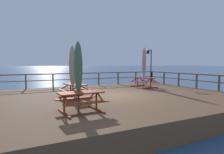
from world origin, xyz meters
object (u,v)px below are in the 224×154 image
Objects in this scene: picnic_table_mid_centre at (81,98)px; lamp_post_hooked at (150,61)px; patio_umbrella_tall_front at (73,67)px; patio_umbrella_tall_mid_right at (144,62)px; picnic_table_mid_right at (75,88)px; patio_umbrella_tall_mid_left at (78,67)px; picnic_table_back_left at (144,80)px.

picnic_table_mid_centre is 12.06m from lamp_post_hooked.
patio_umbrella_tall_front is 7.50m from patio_umbrella_tall_mid_right.
patio_umbrella_tall_mid_left is at bearing -102.86° from picnic_table_mid_right.
patio_umbrella_tall_mid_right is (6.62, 3.51, 0.29)m from patio_umbrella_tall_front.
lamp_post_hooked is (2.42, 2.38, 1.55)m from picnic_table_back_left.
picnic_table_back_left is at bearing -135.45° from lamp_post_hooked.
patio_umbrella_tall_mid_right is at bearing 21.04° from picnic_table_mid_right.
lamp_post_hooked reaches higher than picnic_table_back_left.
patio_umbrella_tall_mid_left is (-6.83, -5.21, 1.13)m from picnic_table_back_left.
patio_umbrella_tall_mid_right reaches higher than picnic_table_mid_right.
lamp_post_hooked is at bearing 28.73° from picnic_table_mid_right.
lamp_post_hooked reaches higher than patio_umbrella_tall_front.
picnic_table_mid_centre is 1.14m from patio_umbrella_tall_mid_left.
patio_umbrella_tall_front is at bearing -147.05° from lamp_post_hooked.
patio_umbrella_tall_front is (-6.58, -3.45, 1.13)m from picnic_table_back_left.
picnic_table_mid_centre is 0.54× the size of lamp_post_hooked.
patio_umbrella_tall_mid_left is at bearing 137.05° from picnic_table_mid_centre.
picnic_table_mid_right is at bearing 77.14° from patio_umbrella_tall_mid_left.
picnic_table_mid_right is 1.66m from patio_umbrella_tall_front.
patio_umbrella_tall_front is 1.78m from patio_umbrella_tall_mid_left.
picnic_table_back_left is 0.77× the size of patio_umbrella_tall_mid_left.
picnic_table_mid_right is 1.00× the size of picnic_table_mid_centre.
lamp_post_hooked reaches higher than picnic_table_mid_centre.
picnic_table_back_left is (6.76, 5.28, 0.01)m from picnic_table_mid_centre.
patio_umbrella_tall_mid_right is (6.80, 5.34, 1.44)m from picnic_table_mid_centre.
patio_umbrella_tall_mid_left is at bearing -98.07° from patio_umbrella_tall_front.
lamp_post_hooked reaches higher than patio_umbrella_tall_mid_right.
patio_umbrella_tall_mid_right is 0.98× the size of lamp_post_hooked.
patio_umbrella_tall_mid_right is (0.04, 0.06, 1.43)m from picnic_table_back_left.
picnic_table_mid_right is at bearing -151.27° from lamp_post_hooked.
patio_umbrella_tall_front is at bearing -152.32° from picnic_table_back_left.
picnic_table_mid_right is 6.81m from patio_umbrella_tall_mid_right.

